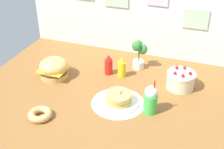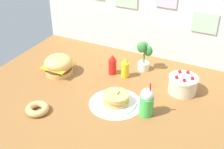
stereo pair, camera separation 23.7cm
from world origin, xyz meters
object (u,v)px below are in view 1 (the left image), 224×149
object	(u,v)px
pancake_stack	(118,99)
cream_soda_cup	(151,99)
layer_cake	(181,80)
mustard_bottle	(122,68)
burger	(54,68)
potted_plant	(139,53)
donut_pink_glaze	(40,114)
ketchup_bottle	(109,65)

from	to	relation	value
pancake_stack	cream_soda_cup	size ratio (longest dim) A/B	1.13
layer_cake	mustard_bottle	size ratio (longest dim) A/B	1.25
burger	potted_plant	world-z (taller)	potted_plant
pancake_stack	donut_pink_glaze	world-z (taller)	pancake_stack
layer_cake	potted_plant	world-z (taller)	potted_plant
potted_plant	burger	bearing A→B (deg)	-148.88
burger	ketchup_bottle	world-z (taller)	ketchup_bottle
mustard_bottle	donut_pink_glaze	xyz separation A→B (m)	(-0.38, -0.75, -0.06)
layer_cake	potted_plant	distance (m)	0.47
burger	ketchup_bottle	bearing A→B (deg)	25.66
ketchup_bottle	potted_plant	xyz separation A→B (m)	(0.23, 0.19, 0.07)
burger	layer_cake	size ratio (longest dim) A/B	1.06
ketchup_bottle	cream_soda_cup	size ratio (longest dim) A/B	0.67
mustard_bottle	donut_pink_glaze	size ratio (longest dim) A/B	1.08
ketchup_bottle	cream_soda_cup	bearing A→B (deg)	-40.95
layer_cake	mustard_bottle	distance (m)	0.52
ketchup_bottle	cream_soda_cup	world-z (taller)	cream_soda_cup
cream_soda_cup	donut_pink_glaze	world-z (taller)	cream_soda_cup
mustard_bottle	potted_plant	distance (m)	0.23
pancake_stack	ketchup_bottle	bearing A→B (deg)	119.43
burger	mustard_bottle	world-z (taller)	mustard_bottle
burger	potted_plant	bearing A→B (deg)	31.12
pancake_stack	cream_soda_cup	bearing A→B (deg)	-3.73
burger	mustard_bottle	bearing A→B (deg)	20.21
pancake_stack	mustard_bottle	world-z (taller)	mustard_bottle
burger	donut_pink_glaze	bearing A→B (deg)	-71.60
cream_soda_cup	donut_pink_glaze	distance (m)	0.82
potted_plant	layer_cake	bearing A→B (deg)	-25.90
ketchup_bottle	mustard_bottle	xyz separation A→B (m)	(0.13, -0.00, 0.00)
ketchup_bottle	potted_plant	world-z (taller)	potted_plant
layer_cake	mustard_bottle	bearing A→B (deg)	178.89
mustard_bottle	ketchup_bottle	bearing A→B (deg)	178.71
burger	layer_cake	bearing A→B (deg)	10.32
mustard_bottle	pancake_stack	bearing A→B (deg)	-75.81
mustard_bottle	potted_plant	xyz separation A→B (m)	(0.10, 0.19, 0.07)
burger	ketchup_bottle	distance (m)	0.49
burger	pancake_stack	size ratio (longest dim) A/B	0.78
layer_cake	potted_plant	bearing A→B (deg)	154.10
pancake_stack	layer_cake	world-z (taller)	layer_cake
pancake_stack	ketchup_bottle	xyz separation A→B (m)	(-0.23, 0.40, 0.04)
layer_cake	ketchup_bottle	distance (m)	0.65
potted_plant	donut_pink_glaze	bearing A→B (deg)	-117.16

